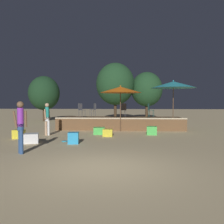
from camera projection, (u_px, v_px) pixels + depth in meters
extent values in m
plane|color=#D1B784|center=(100.00, 169.00, 6.79)|extent=(120.00, 120.00, 0.00)
cube|color=brown|center=(121.00, 123.00, 17.17)|extent=(8.33, 2.94, 0.75)
cube|color=#CCB793|center=(120.00, 118.00, 15.73)|extent=(8.33, 0.12, 0.08)
cylinder|color=brown|center=(120.00, 112.00, 15.50)|extent=(0.05, 0.05, 2.40)
cone|color=orange|center=(120.00, 90.00, 15.44)|extent=(2.58, 2.58, 0.37)
sphere|color=orange|center=(120.00, 86.00, 15.43)|extent=(0.08, 0.08, 0.08)
cylinder|color=brown|center=(173.00, 110.00, 15.51)|extent=(0.05, 0.05, 2.70)
cone|color=teal|center=(173.00, 85.00, 15.45)|extent=(2.78, 2.78, 0.41)
sphere|color=teal|center=(173.00, 81.00, 15.44)|extent=(0.08, 0.08, 0.08)
cube|color=yellow|center=(19.00, 134.00, 12.46)|extent=(0.52, 0.52, 0.43)
cube|color=#4CC651|center=(152.00, 131.00, 13.88)|extent=(0.59, 0.59, 0.46)
cube|color=yellow|center=(108.00, 133.00, 13.21)|extent=(0.53, 0.53, 0.39)
cube|color=#2D9EDB|center=(73.00, 138.00, 10.86)|extent=(0.50, 0.50, 0.50)
cube|color=white|center=(31.00, 138.00, 11.04)|extent=(0.78, 0.78, 0.42)
cube|color=#4CC651|center=(99.00, 131.00, 14.09)|extent=(0.70, 0.70, 0.39)
cylinder|color=white|center=(49.00, 128.00, 13.57)|extent=(0.13, 0.13, 0.82)
cylinder|color=tan|center=(46.00, 128.00, 13.64)|extent=(0.13, 0.13, 0.82)
cylinder|color=white|center=(47.00, 119.00, 13.58)|extent=(0.21, 0.21, 0.24)
cylinder|color=teal|center=(47.00, 113.00, 13.57)|extent=(0.21, 0.21, 0.62)
cylinder|color=tan|center=(49.00, 114.00, 13.73)|extent=(0.12, 0.15, 0.56)
cylinder|color=tan|center=(45.00, 114.00, 13.42)|extent=(0.12, 0.16, 0.56)
sphere|color=tan|center=(47.00, 105.00, 13.55)|extent=(0.22, 0.22, 0.22)
cylinder|color=#2D4C7F|center=(21.00, 142.00, 8.67)|extent=(0.13, 0.13, 0.85)
cylinder|color=#2D4C7F|center=(20.00, 141.00, 8.82)|extent=(0.13, 0.13, 0.85)
cylinder|color=#2D4C7F|center=(21.00, 127.00, 8.72)|extent=(0.22, 0.22, 0.24)
cylinder|color=purple|center=(20.00, 117.00, 8.71)|extent=(0.22, 0.22, 0.65)
cylinder|color=brown|center=(26.00, 119.00, 8.81)|extent=(0.12, 0.12, 0.58)
cylinder|color=brown|center=(15.00, 119.00, 8.61)|extent=(0.18, 0.17, 0.59)
sphere|color=brown|center=(20.00, 105.00, 8.69)|extent=(0.23, 0.23, 0.23)
cylinder|color=#1E4C47|center=(153.00, 114.00, 16.53)|extent=(0.02, 0.02, 0.45)
cylinder|color=#1E4C47|center=(154.00, 113.00, 16.81)|extent=(0.02, 0.02, 0.45)
cylinder|color=#1E4C47|center=(148.00, 114.00, 16.64)|extent=(0.02, 0.02, 0.45)
cylinder|color=#1E4C47|center=(149.00, 113.00, 16.92)|extent=(0.02, 0.02, 0.45)
cylinder|color=#1E4C47|center=(151.00, 110.00, 16.72)|extent=(0.40, 0.40, 0.02)
cube|color=#1E4C47|center=(149.00, 107.00, 16.77)|extent=(0.13, 0.35, 0.45)
cylinder|color=#47474C|center=(82.00, 113.00, 16.72)|extent=(0.02, 0.02, 0.45)
cylinder|color=#47474C|center=(85.00, 113.00, 16.95)|extent=(0.02, 0.02, 0.45)
cylinder|color=#47474C|center=(79.00, 113.00, 16.91)|extent=(0.02, 0.02, 0.45)
cylinder|color=#47474C|center=(82.00, 113.00, 17.14)|extent=(0.02, 0.02, 0.45)
cylinder|color=#47474C|center=(82.00, 110.00, 16.92)|extent=(0.40, 0.40, 0.02)
cube|color=#47474C|center=(80.00, 107.00, 17.02)|extent=(0.23, 0.31, 0.45)
cylinder|color=#47474C|center=(90.00, 113.00, 17.96)|extent=(0.02, 0.02, 0.45)
cylinder|color=#47474C|center=(92.00, 113.00, 17.69)|extent=(0.02, 0.02, 0.45)
cylinder|color=#47474C|center=(94.00, 113.00, 18.10)|extent=(0.02, 0.02, 0.45)
cylinder|color=#47474C|center=(95.00, 113.00, 17.83)|extent=(0.02, 0.02, 0.45)
cylinder|color=#47474C|center=(93.00, 110.00, 17.89)|extent=(0.40, 0.40, 0.02)
cube|color=#47474C|center=(95.00, 106.00, 17.95)|extent=(0.21, 0.32, 0.45)
cylinder|color=#47474C|center=(125.00, 113.00, 17.14)|extent=(0.02, 0.02, 0.45)
cylinder|color=#47474C|center=(120.00, 113.00, 17.08)|extent=(0.02, 0.02, 0.45)
cylinder|color=#47474C|center=(126.00, 113.00, 16.85)|extent=(0.02, 0.02, 0.45)
cylinder|color=#47474C|center=(122.00, 113.00, 16.79)|extent=(0.02, 0.02, 0.45)
cylinder|color=#47474C|center=(123.00, 110.00, 16.96)|extent=(0.40, 0.40, 0.02)
cube|color=#47474C|center=(124.00, 107.00, 16.78)|extent=(0.35, 0.13, 0.45)
cylinder|color=#33B2D8|center=(65.00, 141.00, 11.43)|extent=(0.27, 0.27, 0.03)
cylinder|color=#3D2B1C|center=(147.00, 112.00, 25.54)|extent=(0.28, 0.28, 1.70)
ellipsoid|color=#1E4223|center=(147.00, 89.00, 25.45)|extent=(3.19, 3.19, 3.51)
cylinder|color=#3D2B1C|center=(115.00, 111.00, 25.02)|extent=(0.28, 0.28, 1.92)
ellipsoid|color=#1E4223|center=(115.00, 84.00, 24.92)|extent=(3.81, 3.81, 4.19)
cylinder|color=#3D2B1C|center=(44.00, 114.00, 23.61)|extent=(0.28, 0.28, 1.36)
ellipsoid|color=#19381E|center=(44.00, 93.00, 23.53)|extent=(2.92, 2.92, 3.21)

